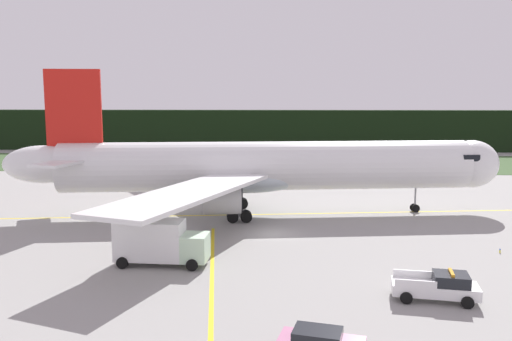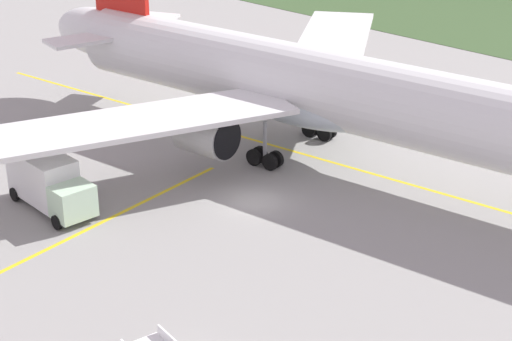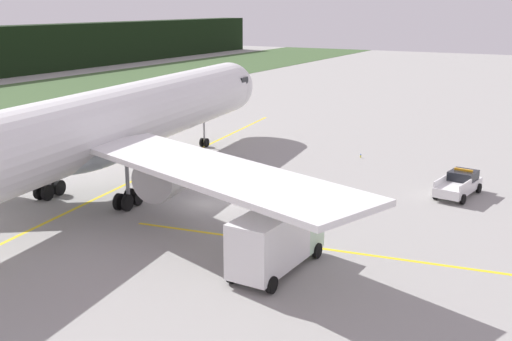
% 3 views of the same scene
% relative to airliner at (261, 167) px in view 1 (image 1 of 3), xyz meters
% --- Properties ---
extents(ground, '(320.00, 320.00, 0.00)m').
position_rel_airliner_xyz_m(ground, '(1.53, -8.34, -5.24)').
color(ground, gray).
extents(grass_verge, '(320.00, 30.22, 0.04)m').
position_rel_airliner_xyz_m(grass_verge, '(1.53, 47.55, -5.22)').
color(grass_verge, '#38522C').
rests_on(grass_verge, ground).
extents(distant_tree_line, '(288.00, 6.84, 10.00)m').
position_rel_airliner_xyz_m(distant_tree_line, '(1.53, 74.42, -0.24)').
color(distant_tree_line, black).
rests_on(distant_tree_line, ground).
extents(taxiway_centerline_main, '(69.97, 9.79, 0.01)m').
position_rel_airliner_xyz_m(taxiway_centerline_main, '(0.72, 0.10, -5.24)').
color(taxiway_centerline_main, yellow).
rests_on(taxiway_centerline_main, ground).
extents(taxiway_centerline_spur, '(5.40, 37.64, 0.01)m').
position_rel_airliner_xyz_m(taxiway_centerline_spur, '(-1.80, -25.38, -5.24)').
color(taxiway_centerline_spur, yellow).
rests_on(taxiway_centerline_spur, ground).
extents(airliner, '(54.07, 46.28, 15.71)m').
position_rel_airliner_xyz_m(airliner, '(0.00, 0.00, 0.00)').
color(airliner, silver).
rests_on(airliner, ground).
extents(ops_pickup_truck, '(5.49, 2.91, 1.94)m').
position_rel_airliner_xyz_m(ops_pickup_truck, '(12.40, -24.07, -4.34)').
color(ops_pickup_truck, white).
rests_on(ops_pickup_truck, ground).
extents(catering_truck, '(7.11, 2.91, 3.61)m').
position_rel_airliner_xyz_m(catering_truck, '(-6.86, -18.06, -3.42)').
color(catering_truck, silver).
rests_on(catering_truck, ground).
extents(taxiway_edge_light_east, '(0.12, 0.12, 0.36)m').
position_rel_airliner_xyz_m(taxiway_edge_light_east, '(20.48, -13.38, -5.04)').
color(taxiway_edge_light_east, yellow).
rests_on(taxiway_edge_light_east, ground).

